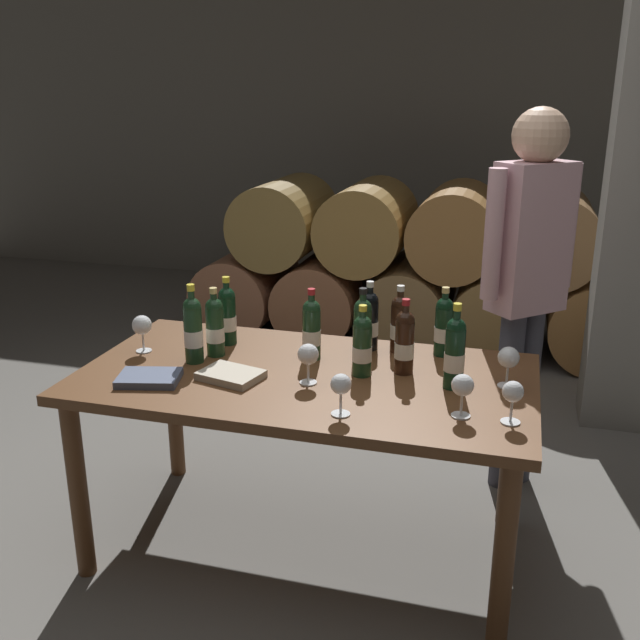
{
  "coord_description": "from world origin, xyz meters",
  "views": [
    {
      "loc": [
        0.73,
        -2.39,
        1.79
      ],
      "look_at": [
        0.0,
        0.2,
        0.91
      ],
      "focal_mm": 40.23,
      "sensor_mm": 36.0,
      "label": 1
    }
  ],
  "objects_px": {
    "wine_bottle_5": "(227,315)",
    "wine_glass_0": "(509,359)",
    "wine_bottle_0": "(215,326)",
    "wine_glass_1": "(463,387)",
    "wine_glass_2": "(142,326)",
    "wine_bottle_3": "(400,323)",
    "leather_ledger": "(231,375)",
    "tasting_notebook": "(149,378)",
    "wine_glass_4": "(513,394)",
    "dining_table": "(306,396)",
    "wine_glass_5": "(308,356)",
    "wine_bottle_4": "(362,345)",
    "wine_bottle_7": "(369,320)",
    "wine_bottle_10": "(455,352)",
    "sommelier_presenting": "(528,268)",
    "wine_bottle_6": "(444,326)",
    "wine_bottle_2": "(312,329)",
    "wine_bottle_8": "(193,329)",
    "wine_glass_3": "(341,386)",
    "wine_bottle_9": "(405,341)",
    "wine_bottle_1": "(362,328)"
  },
  "relations": [
    {
      "from": "wine_bottle_10",
      "to": "wine_glass_5",
      "type": "xyz_separation_m",
      "value": [
        -0.51,
        -0.1,
        -0.03
      ]
    },
    {
      "from": "wine_bottle_2",
      "to": "wine_glass_5",
      "type": "relative_size",
      "value": 1.9
    },
    {
      "from": "wine_glass_2",
      "to": "wine_glass_4",
      "type": "xyz_separation_m",
      "value": [
        1.46,
        -0.27,
        -0.01
      ]
    },
    {
      "from": "wine_glass_4",
      "to": "wine_glass_5",
      "type": "height_order",
      "value": "wine_glass_5"
    },
    {
      "from": "wine_bottle_0",
      "to": "wine_glass_0",
      "type": "height_order",
      "value": "wine_bottle_0"
    },
    {
      "from": "wine_glass_0",
      "to": "dining_table",
      "type": "bearing_deg",
      "value": -173.75
    },
    {
      "from": "wine_bottle_3",
      "to": "wine_bottle_2",
      "type": "bearing_deg",
      "value": -151.53
    },
    {
      "from": "wine_bottle_0",
      "to": "wine_glass_0",
      "type": "bearing_deg",
      "value": -0.58
    },
    {
      "from": "wine_bottle_8",
      "to": "wine_glass_2",
      "type": "height_order",
      "value": "wine_bottle_8"
    },
    {
      "from": "wine_bottle_8",
      "to": "wine_bottle_10",
      "type": "bearing_deg",
      "value": 1.16
    },
    {
      "from": "wine_bottle_3",
      "to": "wine_bottle_8",
      "type": "bearing_deg",
      "value": -156.18
    },
    {
      "from": "wine_glass_5",
      "to": "sommelier_presenting",
      "type": "relative_size",
      "value": 0.09
    },
    {
      "from": "wine_bottle_3",
      "to": "wine_bottle_5",
      "type": "xyz_separation_m",
      "value": [
        -0.71,
        -0.1,
        0.0
      ]
    },
    {
      "from": "wine_glass_2",
      "to": "leather_ledger",
      "type": "height_order",
      "value": "wine_glass_2"
    },
    {
      "from": "wine_bottle_2",
      "to": "wine_glass_1",
      "type": "height_order",
      "value": "wine_bottle_2"
    },
    {
      "from": "wine_bottle_3",
      "to": "wine_bottle_4",
      "type": "xyz_separation_m",
      "value": [
        -0.09,
        -0.29,
        -0.0
      ]
    },
    {
      "from": "wine_bottle_0",
      "to": "wine_bottle_1",
      "type": "relative_size",
      "value": 0.98
    },
    {
      "from": "wine_bottle_5",
      "to": "wine_glass_5",
      "type": "height_order",
      "value": "wine_bottle_5"
    },
    {
      "from": "wine_glass_1",
      "to": "wine_glass_4",
      "type": "height_order",
      "value": "wine_glass_1"
    },
    {
      "from": "wine_bottle_5",
      "to": "wine_bottle_10",
      "type": "distance_m",
      "value": 0.98
    },
    {
      "from": "wine_glass_3",
      "to": "wine_glass_5",
      "type": "relative_size",
      "value": 0.95
    },
    {
      "from": "wine_glass_1",
      "to": "wine_glass_2",
      "type": "xyz_separation_m",
      "value": [
        -1.3,
        0.26,
        0.0
      ]
    },
    {
      "from": "dining_table",
      "to": "wine_bottle_3",
      "type": "height_order",
      "value": "wine_bottle_3"
    },
    {
      "from": "wine_bottle_4",
      "to": "wine_glass_0",
      "type": "distance_m",
      "value": 0.53
    },
    {
      "from": "wine_bottle_9",
      "to": "tasting_notebook",
      "type": "relative_size",
      "value": 1.32
    },
    {
      "from": "wine_bottle_3",
      "to": "wine_bottle_8",
      "type": "height_order",
      "value": "wine_bottle_8"
    },
    {
      "from": "wine_bottle_0",
      "to": "wine_glass_3",
      "type": "xyz_separation_m",
      "value": [
        0.62,
        -0.4,
        -0.02
      ]
    },
    {
      "from": "wine_glass_3",
      "to": "tasting_notebook",
      "type": "distance_m",
      "value": 0.75
    },
    {
      "from": "wine_bottle_3",
      "to": "sommelier_presenting",
      "type": "xyz_separation_m",
      "value": [
        0.48,
        0.42,
        0.16
      ]
    },
    {
      "from": "wine_bottle_5",
      "to": "wine_bottle_7",
      "type": "xyz_separation_m",
      "value": [
        0.58,
        0.1,
        -0.0
      ]
    },
    {
      "from": "wine_bottle_5",
      "to": "wine_glass_0",
      "type": "height_order",
      "value": "wine_bottle_5"
    },
    {
      "from": "wine_bottle_0",
      "to": "wine_glass_5",
      "type": "distance_m",
      "value": 0.47
    },
    {
      "from": "wine_glass_0",
      "to": "wine_glass_3",
      "type": "bearing_deg",
      "value": -143.24
    },
    {
      "from": "wine_bottle_5",
      "to": "wine_glass_1",
      "type": "xyz_separation_m",
      "value": [
        1.01,
        -0.45,
        -0.02
      ]
    },
    {
      "from": "wine_bottle_7",
      "to": "wine_bottle_10",
      "type": "relative_size",
      "value": 0.91
    },
    {
      "from": "wine_glass_1",
      "to": "wine_glass_3",
      "type": "bearing_deg",
      "value": -166.19
    },
    {
      "from": "wine_bottle_0",
      "to": "wine_bottle_9",
      "type": "bearing_deg",
      "value": 1.41
    },
    {
      "from": "wine_bottle_4",
      "to": "wine_glass_0",
      "type": "bearing_deg",
      "value": 3.75
    },
    {
      "from": "wine_bottle_4",
      "to": "wine_bottle_1",
      "type": "bearing_deg",
      "value": 102.24
    },
    {
      "from": "wine_bottle_9",
      "to": "wine_bottle_10",
      "type": "bearing_deg",
      "value": -25.03
    },
    {
      "from": "wine_glass_5",
      "to": "wine_bottle_3",
      "type": "bearing_deg",
      "value": 57.82
    },
    {
      "from": "tasting_notebook",
      "to": "leather_ledger",
      "type": "xyz_separation_m",
      "value": [
        0.28,
        0.11,
        0.0
      ]
    },
    {
      "from": "wine_glass_4",
      "to": "wine_bottle_7",
      "type": "bearing_deg",
      "value": 136.82
    },
    {
      "from": "wine_bottle_0",
      "to": "leather_ledger",
      "type": "xyz_separation_m",
      "value": [
        0.15,
        -0.21,
        -0.11
      ]
    },
    {
      "from": "wine_glass_2",
      "to": "wine_glass_3",
      "type": "relative_size",
      "value": 1.06
    },
    {
      "from": "wine_bottle_9",
      "to": "sommelier_presenting",
      "type": "distance_m",
      "value": 0.79
    },
    {
      "from": "wine_bottle_0",
      "to": "wine_glass_5",
      "type": "height_order",
      "value": "wine_bottle_0"
    },
    {
      "from": "wine_bottle_6",
      "to": "wine_bottle_2",
      "type": "bearing_deg",
      "value": -159.74
    },
    {
      "from": "dining_table",
      "to": "sommelier_presenting",
      "type": "height_order",
      "value": "sommelier_presenting"
    },
    {
      "from": "wine_bottle_7",
      "to": "wine_glass_0",
      "type": "relative_size",
      "value": 1.9
    }
  ]
}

